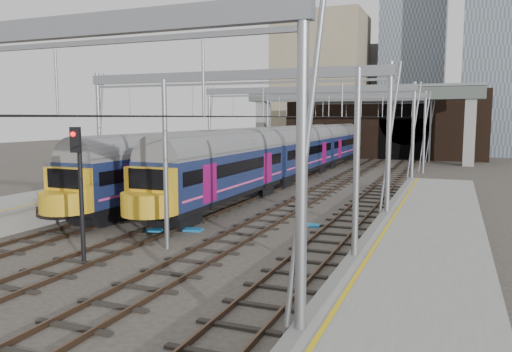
% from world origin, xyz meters
% --- Properties ---
extents(ground, '(160.00, 160.00, 0.00)m').
position_xyz_m(ground, '(0.00, 0.00, 0.00)').
color(ground, '#38332D').
rests_on(ground, ground).
extents(platform_right, '(4.32, 47.00, 1.12)m').
position_xyz_m(platform_right, '(10.18, -1.50, 0.55)').
color(platform_right, gray).
rests_on(platform_right, ground).
extents(tracks, '(14.40, 80.00, 0.22)m').
position_xyz_m(tracks, '(0.00, 15.00, 0.02)').
color(tracks, '#4C3828').
rests_on(tracks, ground).
extents(overhead_line, '(16.80, 80.00, 8.00)m').
position_xyz_m(overhead_line, '(0.00, 21.49, 6.57)').
color(overhead_line, gray).
rests_on(overhead_line, ground).
extents(retaining_wall, '(28.00, 2.75, 9.00)m').
position_xyz_m(retaining_wall, '(1.40, 51.93, 4.33)').
color(retaining_wall, black).
rests_on(retaining_wall, ground).
extents(overbridge, '(28.00, 3.00, 9.25)m').
position_xyz_m(overbridge, '(0.00, 46.00, 7.27)').
color(overbridge, gray).
rests_on(overbridge, ground).
extents(city_skyline, '(37.50, 27.50, 60.00)m').
position_xyz_m(city_skyline, '(2.73, 70.48, 17.09)').
color(city_skyline, tan).
rests_on(city_skyline, ground).
extents(train_main, '(2.70, 62.54, 4.68)m').
position_xyz_m(train_main, '(-2.00, 34.89, 2.43)').
color(train_main, black).
rests_on(train_main, ground).
extents(train_second, '(2.62, 60.56, 4.56)m').
position_xyz_m(train_second, '(-6.00, 32.97, 2.38)').
color(train_second, black).
rests_on(train_second, ground).
extents(signal_near_centre, '(0.40, 0.48, 5.13)m').
position_xyz_m(signal_near_centre, '(-1.79, -1.05, 3.21)').
color(signal_near_centre, black).
rests_on(signal_near_centre, ground).
extents(equip_cover_a, '(0.97, 0.76, 0.10)m').
position_xyz_m(equip_cover_a, '(-0.60, 5.32, 0.05)').
color(equip_cover_a, '#176DB1').
rests_on(equip_cover_a, ground).
extents(equip_cover_b, '(0.89, 0.75, 0.09)m').
position_xyz_m(equip_cover_b, '(-2.31, 4.54, 0.04)').
color(equip_cover_b, '#176DB1').
rests_on(equip_cover_b, ground).
extents(equip_cover_c, '(0.91, 0.67, 0.10)m').
position_xyz_m(equip_cover_c, '(4.47, 8.42, 0.05)').
color(equip_cover_c, '#176DB1').
rests_on(equip_cover_c, ground).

